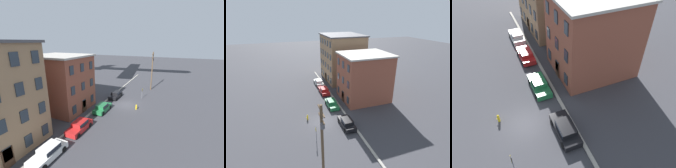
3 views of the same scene
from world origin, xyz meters
TOP-DOWN VIEW (x-y plane):
  - ground_plane at (0.00, 0.00)m, footprint 200.00×200.00m
  - kerb_strip at (0.00, 4.50)m, footprint 56.00×0.36m
  - apartment_midblock at (-6.02, 10.74)m, footprint 8.84×10.00m
  - car_white at (-17.05, 3.25)m, footprint 4.40×1.92m
  - car_red at (-11.34, 3.23)m, footprint 4.40×1.92m
  - car_green at (-4.57, 3.03)m, footprint 4.40×1.92m
  - car_black at (2.72, 3.39)m, footprint 4.40×1.92m
  - caution_sign at (4.63, -2.18)m, footprint 0.85×0.08m
  - fire_hydrant at (-1.38, -2.44)m, footprint 0.24×0.34m

SIDE VIEW (x-z plane):
  - ground_plane at x=0.00m, z-range 0.00..0.00m
  - kerb_strip at x=0.00m, z-range 0.00..0.16m
  - fire_hydrant at x=-1.38m, z-range 0.00..0.96m
  - car_white at x=-17.05m, z-range 0.03..1.46m
  - car_red at x=-11.34m, z-range 0.03..1.46m
  - car_green at x=-4.57m, z-range 0.03..1.46m
  - car_black at x=2.72m, z-range 0.03..1.46m
  - caution_sign at x=4.63m, z-range 0.38..2.82m
  - apartment_midblock at x=-6.02m, z-range 0.02..10.04m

